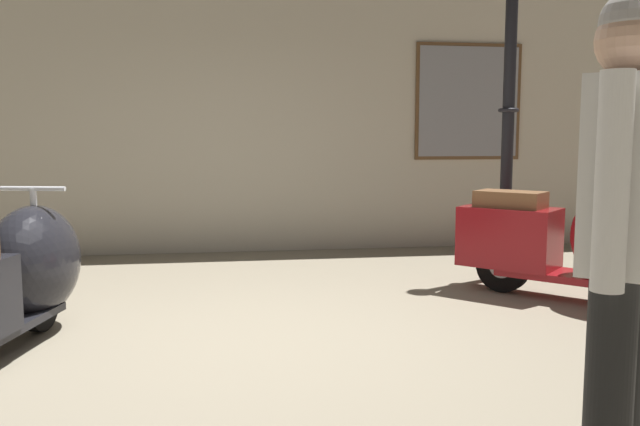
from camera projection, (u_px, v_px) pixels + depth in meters
The scene contains 6 objects.
ground_plane at pixel (248, 344), 4.15m from camera, with size 60.00×60.00×0.00m, color gray.
showroom_back_wall at pixel (236, 96), 7.42m from camera, with size 18.00×0.24×3.58m.
scooter_0 at pixel (13, 275), 4.08m from camera, with size 0.81×1.69×1.00m.
scooter_1 at pixel (594, 240), 5.09m from camera, with size 1.68×1.69×1.13m.
lamppost at pixel (508, 123), 5.98m from camera, with size 0.28×0.28×2.94m.
visitor_1 at pixel (623, 225), 2.12m from camera, with size 0.45×0.47×1.79m.
Camera 1 is at (-0.14, -4.05, 1.32)m, focal length 36.39 mm.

